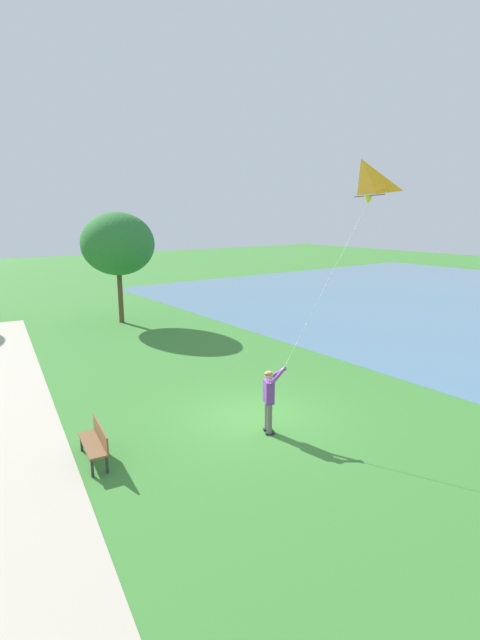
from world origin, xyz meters
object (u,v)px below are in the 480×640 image
(flying_kite, at_px, (361,182))
(park_bench_near_walkway, at_px, (96,441))
(person_kite_flyer, at_px, (269,396))
(tree_lakeside_far, at_px, (118,244))

(flying_kite, bearing_deg, park_bench_near_walkway, 160.65)
(person_kite_flyer, height_order, flying_kite, flying_kite)
(person_kite_flyer, distance_m, flying_kite, 5.91)
(tree_lakeside_far, bearing_deg, flying_kite, -89.97)
(flying_kite, bearing_deg, person_kite_flyer, 155.11)
(person_kite_flyer, relative_size, park_bench_near_walkway, 1.18)
(tree_lakeside_far, bearing_deg, person_kite_flyer, -97.76)
(person_kite_flyer, bearing_deg, flying_kite, -24.89)
(flying_kite, height_order, tree_lakeside_far, flying_kite)
(person_kite_flyer, xyz_separation_m, flying_kite, (2.05, -0.95, 5.46))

